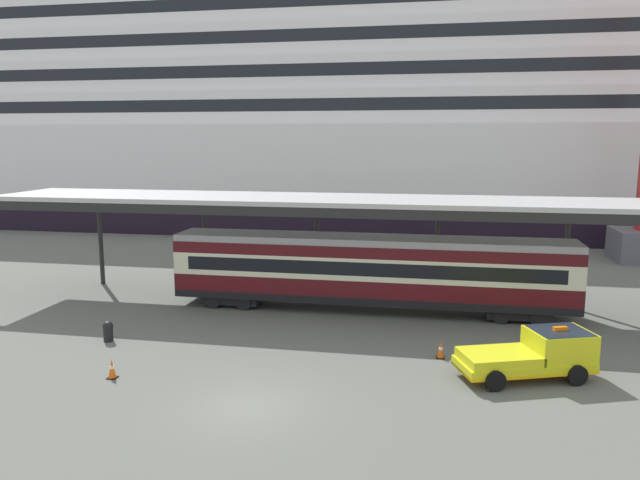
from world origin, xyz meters
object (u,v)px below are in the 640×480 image
train_carriage (370,270)px  traffic_cone_mid (441,350)px  quay_bollard (108,330)px  cruise_ship (347,125)px  traffic_cone_near (112,369)px  service_truck (537,353)px

train_carriage → traffic_cone_mid: 7.88m
traffic_cone_mid → quay_bollard: size_ratio=0.77×
train_carriage → quay_bollard: bearing=-147.4°
cruise_ship → traffic_cone_near: (-2.20, -48.82, -10.45)m
service_truck → quay_bollard: size_ratio=5.81×
cruise_ship → traffic_cone_mid: 46.56m
cruise_ship → traffic_cone_near: 49.98m
traffic_cone_mid → quay_bollard: quay_bollard is taller
cruise_ship → service_truck: (14.19, -45.59, -9.85)m
train_carriage → service_truck: 11.08m
train_carriage → traffic_cone_mid: train_carriage is taller
service_truck → traffic_cone_near: service_truck is taller
train_carriage → traffic_cone_near: 14.55m
service_truck → traffic_cone_mid: size_ratio=7.58×
traffic_cone_near → train_carriage: bearing=51.7°
train_carriage → service_truck: train_carriage is taller
traffic_cone_near → quay_bollard: (-2.46, 4.03, 0.13)m
train_carriage → traffic_cone_mid: size_ratio=29.13×
service_truck → traffic_cone_mid: 4.00m
cruise_ship → train_carriage: size_ratio=6.80×
traffic_cone_mid → cruise_ship: bearing=103.4°
cruise_ship → traffic_cone_near: bearing=-92.6°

